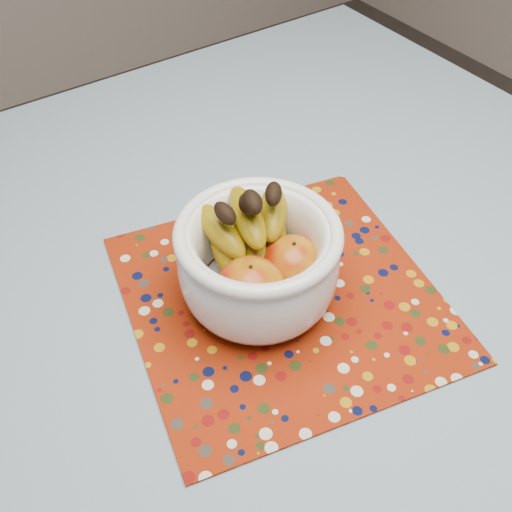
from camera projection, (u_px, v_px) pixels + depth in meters
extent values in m
plane|color=#2D2826|center=(277.00, 490.00, 1.41)|extent=(4.00, 4.00, 0.00)
cube|color=brown|center=(289.00, 286.00, 0.89)|extent=(1.20, 1.20, 0.04)
cylinder|color=brown|center=(323.00, 176.00, 1.67)|extent=(0.06, 0.06, 0.71)
cylinder|color=brown|center=(466.00, 267.00, 1.60)|extent=(0.04, 0.04, 0.46)
cube|color=slate|center=(290.00, 275.00, 0.87)|extent=(1.32, 1.32, 0.01)
cube|color=maroon|center=(282.00, 297.00, 0.83)|extent=(0.49, 0.49, 0.00)
cylinder|color=white|center=(258.00, 293.00, 0.83)|extent=(0.11, 0.11, 0.01)
cylinder|color=white|center=(258.00, 288.00, 0.82)|extent=(0.16, 0.16, 0.01)
torus|color=white|center=(258.00, 233.00, 0.75)|extent=(0.21, 0.21, 0.02)
ellipsoid|color=maroon|center=(251.00, 289.00, 0.76)|extent=(0.09, 0.09, 0.08)
ellipsoid|color=maroon|center=(293.00, 265.00, 0.79)|extent=(0.09, 0.09, 0.08)
sphere|color=black|center=(250.00, 203.00, 0.75)|extent=(0.03, 0.03, 0.03)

